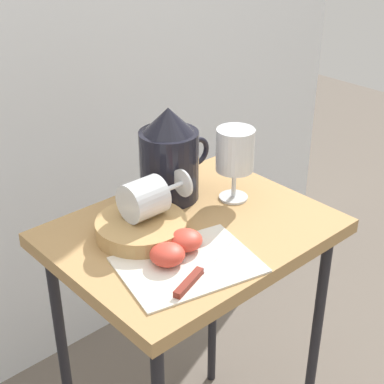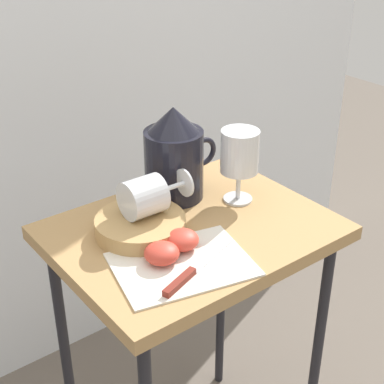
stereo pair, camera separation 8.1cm
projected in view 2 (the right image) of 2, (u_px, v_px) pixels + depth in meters
name	position (u px, v px, depth m)	size (l,w,h in m)	color
curtain_drape	(47.00, 27.00, 1.47)	(2.40, 0.03, 2.03)	white
table	(192.00, 259.00, 1.23)	(0.55, 0.43, 0.72)	#AD8451
linen_napkin	(182.00, 264.00, 1.07)	(0.25, 0.18, 0.00)	silver
basket_tray	(140.00, 226.00, 1.16)	(0.18, 0.18, 0.04)	tan
pitcher	(174.00, 161.00, 1.27)	(0.18, 0.13, 0.21)	black
wine_glass_upright	(240.00, 155.00, 1.24)	(0.08, 0.08, 0.16)	silver
wine_glass_tipped_near	(145.00, 196.00, 1.15)	(0.14, 0.08, 0.08)	silver
apple_half_left	(162.00, 253.00, 1.07)	(0.07, 0.07, 0.04)	#CC3D2D
apple_half_right	(182.00, 240.00, 1.11)	(0.07, 0.07, 0.04)	#CC3D2D
knife	(190.00, 273.00, 1.04)	(0.21, 0.08, 0.01)	silver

